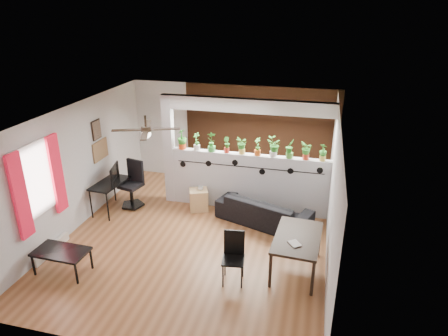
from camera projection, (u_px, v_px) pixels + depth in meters
The scene contains 31 objects.
room_shell at pixel (195, 180), 7.73m from camera, with size 6.30×7.10×2.90m.
partition_wall at pixel (249, 182), 9.13m from camera, with size 3.60×0.18×1.35m, color #BCBCC1.
ceiling_header at pixel (251, 106), 8.46m from camera, with size 3.60×0.18×0.30m, color silver.
pier_column at pixel (169, 150), 9.32m from camera, with size 0.22×0.20×2.60m, color #BCBCC1.
brick_panel at pixel (260, 137), 10.21m from camera, with size 3.90×0.05×2.60m, color #AE5C32.
vine_decal at pixel (248, 167), 8.89m from camera, with size 3.31×0.01×0.30m.
window_assembly at pixel (38, 181), 7.14m from camera, with size 0.09×1.30×1.55m.
baseboard_heater at pixel (52, 249), 7.68m from camera, with size 0.08×1.00×0.18m, color silver.
corkboard at pixel (100, 150), 9.14m from camera, with size 0.03×0.60×0.45m, color olive.
framed_art at pixel (96, 130), 8.90m from camera, with size 0.03×0.34×0.44m.
ceiling_fan at pixel (146, 131), 7.25m from camera, with size 1.19×1.19×0.43m.
potted_plant_0 at pixel (182, 138), 9.13m from camera, with size 0.27×0.30×0.47m.
potted_plant_1 at pixel (197, 141), 9.07m from camera, with size 0.26×0.24×0.41m.
potted_plant_2 at pixel (212, 141), 8.98m from camera, with size 0.27×0.23×0.47m.
potted_plant_3 at pixel (227, 144), 8.92m from camera, with size 0.22×0.20×0.36m.
potted_plant_4 at pixel (242, 145), 8.83m from camera, with size 0.25×0.26×0.40m.
potted_plant_5 at pixel (258, 146), 8.75m from camera, with size 0.26×0.26×0.41m.
potted_plant_6 at pixel (274, 146), 8.67m from camera, with size 0.24×0.20×0.44m.
potted_plant_7 at pixel (290, 148), 8.59m from camera, with size 0.28×0.28×0.43m.
potted_plant_8 at pixel (306, 150), 8.52m from camera, with size 0.18×0.22×0.40m.
potted_plant_9 at pixel (323, 152), 8.45m from camera, with size 0.24×0.22×0.38m.
sofa at pixel (264, 211), 8.68m from camera, with size 1.95×0.77×0.57m, color black.
cube_shelf at pixel (199, 200), 9.24m from camera, with size 0.41×0.37×0.50m, color tan.
cup at pixel (201, 188), 9.11m from camera, with size 0.12×0.12×0.10m, color gray.
computer_desk at pixel (110, 185), 9.06m from camera, with size 0.61×1.03×0.71m.
monitor at pixel (112, 176), 9.13m from camera, with size 0.06×0.34×0.20m, color black.
office_chair at pixel (133, 187), 9.34m from camera, with size 0.57×0.57×1.09m.
dining_table at pixel (297, 240), 6.98m from camera, with size 0.85×1.33×0.70m.
book at pixel (290, 244), 6.70m from camera, with size 0.16×0.22×0.02m, color gray.
folding_chair at pixel (234, 252), 6.78m from camera, with size 0.42×0.42×0.92m.
coffee_table at pixel (61, 253), 7.02m from camera, with size 0.96×0.56×0.44m.
Camera 1 is at (2.26, -6.71, 4.45)m, focal length 32.00 mm.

